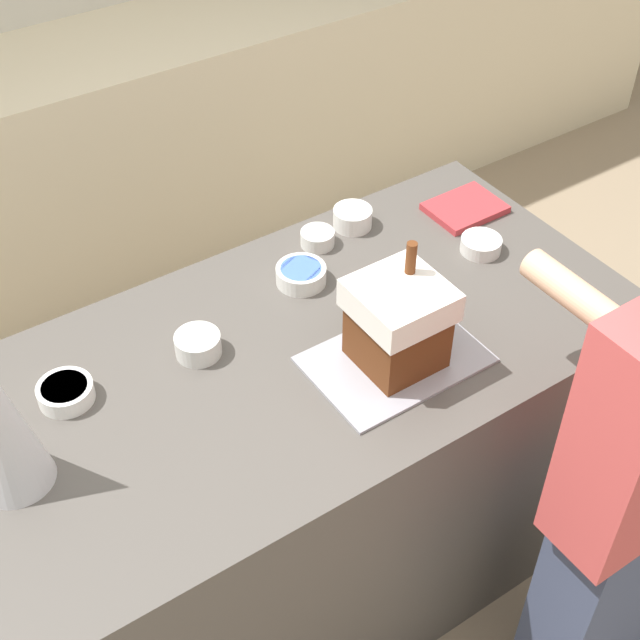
# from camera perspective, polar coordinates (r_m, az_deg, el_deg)

# --- Properties ---
(ground_plane) EXTENTS (12.00, 12.00, 0.00)m
(ground_plane) POSITION_cam_1_polar(r_m,az_deg,el_deg) (2.80, -1.82, -15.69)
(ground_plane) COLOR gray
(back_cabinet_block) EXTENTS (6.00, 0.60, 0.95)m
(back_cabinet_block) POSITION_cam_1_polar(r_m,az_deg,el_deg) (3.57, -16.61, 8.47)
(back_cabinet_block) COLOR beige
(back_cabinet_block) RESTS_ON ground_plane
(kitchen_island) EXTENTS (1.76, 0.84, 0.91)m
(kitchen_island) POSITION_cam_1_polar(r_m,az_deg,el_deg) (2.42, -2.06, -9.98)
(kitchen_island) COLOR #514C47
(kitchen_island) RESTS_ON ground_plane
(baking_tray) EXTENTS (0.40, 0.27, 0.01)m
(baking_tray) POSITION_cam_1_polar(r_m,az_deg,el_deg) (2.07, 4.83, -2.54)
(baking_tray) COLOR #9E9EA8
(baking_tray) RESTS_ON kitchen_island
(gingerbread_house) EXTENTS (0.20, 0.20, 0.29)m
(gingerbread_house) POSITION_cam_1_polar(r_m,az_deg,el_deg) (1.99, 5.03, -0.13)
(gingerbread_house) COLOR #5B2D14
(gingerbread_house) RESTS_ON baking_tray
(candy_bowl_front_corner) EXTENTS (0.11, 0.11, 0.05)m
(candy_bowl_front_corner) POSITION_cam_1_polar(r_m,az_deg,el_deg) (2.08, -7.82, -1.52)
(candy_bowl_front_corner) COLOR silver
(candy_bowl_front_corner) RESTS_ON kitchen_island
(candy_bowl_near_tray_left) EXTENTS (0.12, 0.12, 0.04)m
(candy_bowl_near_tray_left) POSITION_cam_1_polar(r_m,az_deg,el_deg) (2.04, -15.97, -4.44)
(candy_bowl_near_tray_left) COLOR white
(candy_bowl_near_tray_left) RESTS_ON kitchen_island
(candy_bowl_beside_tree) EXTENTS (0.11, 0.11, 0.05)m
(candy_bowl_beside_tree) POSITION_cam_1_polar(r_m,az_deg,el_deg) (2.45, 2.10, 6.61)
(candy_bowl_beside_tree) COLOR white
(candy_bowl_beside_tree) RESTS_ON kitchen_island
(candy_bowl_behind_tray) EXTENTS (0.11, 0.11, 0.04)m
(candy_bowl_behind_tray) POSITION_cam_1_polar(r_m,az_deg,el_deg) (2.40, 10.27, 4.80)
(candy_bowl_behind_tray) COLOR silver
(candy_bowl_behind_tray) RESTS_ON kitchen_island
(candy_bowl_center_rear) EXTENTS (0.13, 0.13, 0.05)m
(candy_bowl_center_rear) POSITION_cam_1_polar(r_m,az_deg,el_deg) (2.26, -1.22, 2.95)
(candy_bowl_center_rear) COLOR white
(candy_bowl_center_rear) RESTS_ON kitchen_island
(candy_bowl_far_left) EXTENTS (0.09, 0.09, 0.04)m
(candy_bowl_far_left) POSITION_cam_1_polar(r_m,az_deg,el_deg) (2.38, -0.16, 5.31)
(candy_bowl_far_left) COLOR silver
(candy_bowl_far_left) RESTS_ON kitchen_island
(cookbook) EXTENTS (0.20, 0.16, 0.02)m
(cookbook) POSITION_cam_1_polar(r_m,az_deg,el_deg) (2.55, 9.26, 7.09)
(cookbook) COLOR #B23338
(cookbook) RESTS_ON kitchen_island
(person) EXTENTS (0.40, 0.51, 1.54)m
(person) POSITION_cam_1_polar(r_m,az_deg,el_deg) (2.07, 19.43, -10.52)
(person) COLOR #424C6B
(person) RESTS_ON ground_plane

